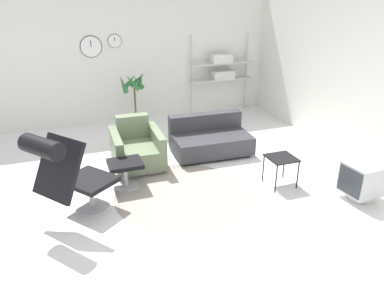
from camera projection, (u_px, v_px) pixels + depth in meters
name	position (u px, v px, depth m)	size (l,w,h in m)	color
ground_plane	(174.00, 185.00, 5.41)	(12.00, 12.00, 0.00)	white
wall_back	(127.00, 54.00, 7.60)	(12.00, 0.09, 2.80)	silver
wall_right	(361.00, 74.00, 5.84)	(0.06, 12.00, 2.80)	silver
round_rug	(181.00, 194.00, 5.19)	(1.86, 1.86, 0.01)	gray
lounge_chair	(65.00, 168.00, 4.34)	(1.10, 1.03, 1.17)	#BCBCC1
ottoman	(125.00, 168.00, 5.27)	(0.47, 0.40, 0.39)	#BCBCC1
armchair_red	(137.00, 149.00, 5.94)	(0.78, 0.91, 0.74)	silver
couch_low	(210.00, 140.00, 6.42)	(1.33, 0.86, 0.63)	black
side_table	(281.00, 161.00, 5.29)	(0.39, 0.39, 0.44)	black
crt_television	(363.00, 180.00, 4.96)	(0.51, 0.47, 0.53)	#B7B7B7
potted_plant	(135.00, 104.00, 7.40)	(0.55, 0.52, 1.18)	silver
shelf_unit	(222.00, 68.00, 8.19)	(1.39, 0.28, 1.74)	#BCBCC1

